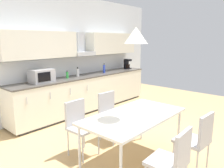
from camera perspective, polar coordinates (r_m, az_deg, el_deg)
The scene contains 16 objects.
ground_plane at distance 3.89m, azimuth 6.76°, elevation -16.50°, with size 9.40×7.68×0.02m, color tan.
wall_back at distance 5.37m, azimuth -16.43°, elevation 7.14°, with size 7.52×0.10×2.89m, color silver.
kitchen_counter at distance 5.74m, azimuth -6.71°, elevation -2.20°, with size 4.10×0.66×0.91m.
backsplash_tile at distance 5.85m, azimuth -8.86°, elevation 4.78°, with size 4.08×0.02×0.45m, color silver.
upper_wall_cabinets at distance 5.69m, azimuth -8.01°, elevation 10.24°, with size 4.08×0.40×0.58m.
microwave at distance 4.90m, azimuth -17.88°, elevation 2.05°, with size 0.48×0.35×0.28m.
coffee_maker at distance 6.91m, azimuth 3.96°, elevation 5.27°, with size 0.18×0.19×0.30m.
bottle_white at distance 5.50m, azimuth -8.95°, elevation 3.03°, with size 0.08×0.08×0.23m.
bottle_green at distance 5.28m, azimuth -11.62°, elevation 2.33°, with size 0.06×0.06×0.18m.
bottle_blue at distance 6.01m, azimuth -2.08°, elevation 4.01°, with size 0.06×0.06×0.27m.
dining_table at distance 3.21m, azimuth 5.82°, elevation -8.79°, with size 1.59×0.83×0.75m.
chair_far_left at distance 3.53m, azimuth -8.50°, elevation -9.85°, with size 0.41×0.41×0.87m.
chair_near_right at distance 3.22m, azimuth 21.50°, elevation -12.74°, with size 0.42×0.42×0.87m.
chair_near_left at distance 2.63m, azimuth 15.80°, elevation -18.07°, with size 0.42×0.42×0.87m.
chair_far_right at distance 4.00m, azimuth -0.48°, elevation -7.13°, with size 0.42×0.42×0.87m.
pendant_lamp at distance 3.01m, azimuth 6.27°, elevation 12.52°, with size 0.32×0.32×0.22m, color silver.
Camera 1 is at (-2.83, -1.94, 1.81)m, focal length 35.00 mm.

